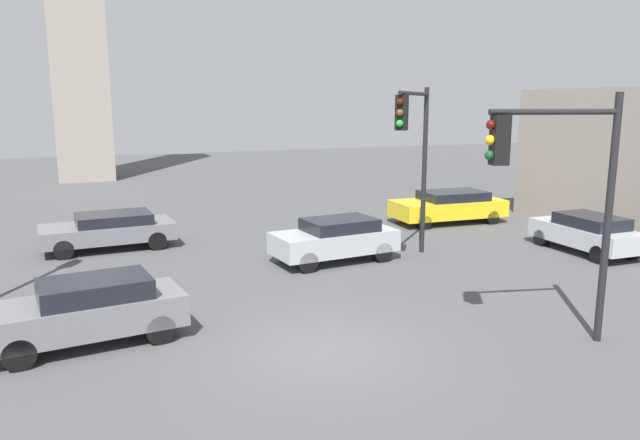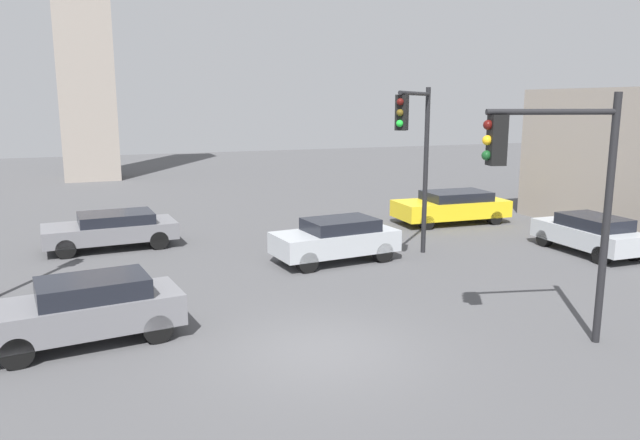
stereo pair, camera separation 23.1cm
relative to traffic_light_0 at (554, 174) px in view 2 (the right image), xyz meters
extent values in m
plane|color=#4C4C4F|center=(-4.51, 1.45, -3.68)|extent=(103.07, 103.07, 0.00)
cylinder|color=black|center=(1.21, -0.30, -1.02)|extent=(0.16, 0.16, 5.33)
cylinder|color=black|center=(-0.13, 0.03, 1.25)|extent=(2.71, 0.78, 0.12)
cube|color=black|center=(-1.23, 0.30, 0.70)|extent=(0.39, 0.39, 1.00)
sphere|color=#4C0F0C|center=(-1.42, 0.35, 1.00)|extent=(0.20, 0.20, 0.20)
sphere|color=yellow|center=(-1.42, 0.35, 0.70)|extent=(0.20, 0.20, 0.20)
sphere|color=#14471E|center=(-1.42, 0.35, 0.40)|extent=(0.20, 0.20, 0.20)
cylinder|color=black|center=(1.89, 7.98, -0.88)|extent=(0.16, 0.16, 5.61)
cylinder|color=black|center=(0.68, 6.75, 1.70)|extent=(2.51, 2.54, 0.12)
cube|color=black|center=(-0.36, 5.70, 1.15)|extent=(0.45, 0.45, 1.00)
sphere|color=#4C0F0C|center=(-0.50, 5.56, 1.45)|extent=(0.20, 0.20, 0.20)
sphere|color=#594714|center=(-0.50, 5.56, 1.15)|extent=(0.20, 0.20, 0.20)
sphere|color=green|center=(-0.50, 5.56, 0.85)|extent=(0.20, 0.20, 0.20)
cube|color=slate|center=(-8.15, 12.62, -3.07)|extent=(4.59, 2.28, 0.58)
cube|color=black|center=(-7.93, 12.63, -2.62)|extent=(2.61, 1.93, 0.40)
cylinder|color=black|center=(-9.62, 11.70, -3.35)|extent=(0.67, 0.40, 0.65)
cylinder|color=black|center=(-9.72, 13.36, -3.35)|extent=(0.67, 0.40, 0.65)
cylinder|color=black|center=(-6.58, 11.87, -3.35)|extent=(0.67, 0.40, 0.65)
cylinder|color=black|center=(-6.68, 13.54, -3.35)|extent=(0.67, 0.40, 0.65)
cube|color=yellow|center=(5.69, 12.02, -3.04)|extent=(4.89, 2.29, 0.70)
cube|color=black|center=(5.93, 12.01, -2.52)|extent=(2.77, 1.93, 0.42)
cylinder|color=black|center=(4.02, 11.27, -3.39)|extent=(0.60, 0.40, 0.58)
cylinder|color=black|center=(4.10, 12.94, -3.39)|extent=(0.60, 0.40, 0.58)
cylinder|color=black|center=(7.27, 11.10, -3.39)|extent=(0.60, 0.40, 0.58)
cylinder|color=black|center=(7.36, 12.77, -3.39)|extent=(0.60, 0.40, 0.58)
cube|color=#ADB2B7|center=(-1.44, 7.98, -3.01)|extent=(4.16, 2.14, 0.69)
cube|color=black|center=(-1.24, 7.99, -2.49)|extent=(2.38, 1.77, 0.43)
cylinder|color=black|center=(-2.73, 7.12, -3.35)|extent=(0.68, 0.38, 0.65)
cylinder|color=black|center=(-2.87, 8.58, -3.35)|extent=(0.68, 0.38, 0.65)
cylinder|color=black|center=(-0.01, 7.37, -3.35)|extent=(0.68, 0.38, 0.65)
cylinder|color=black|center=(-0.15, 8.83, -3.35)|extent=(0.68, 0.38, 0.65)
cube|color=slate|center=(-9.09, 3.72, -3.01)|extent=(4.18, 2.09, 0.68)
cube|color=black|center=(-8.89, 3.74, -2.48)|extent=(2.40, 1.69, 0.46)
cylinder|color=black|center=(-10.37, 2.90, -3.36)|extent=(0.68, 0.37, 0.65)
cylinder|color=black|center=(-10.52, 4.24, -3.36)|extent=(0.68, 0.37, 0.65)
cylinder|color=black|center=(-7.65, 3.21, -3.36)|extent=(0.68, 0.37, 0.65)
cylinder|color=black|center=(-7.80, 4.55, -3.36)|extent=(0.68, 0.37, 0.65)
cube|color=#ADB2B7|center=(7.11, 5.81, -3.06)|extent=(1.76, 3.95, 0.64)
cube|color=black|center=(7.11, 5.61, -2.56)|extent=(1.52, 2.22, 0.44)
cylinder|color=black|center=(6.46, 7.15, -3.38)|extent=(0.31, 0.60, 0.59)
cylinder|color=black|center=(7.83, 7.12, -3.38)|extent=(0.31, 0.60, 0.59)
cylinder|color=black|center=(6.40, 4.50, -3.38)|extent=(0.31, 0.60, 0.59)
cylinder|color=black|center=(7.77, 4.46, -3.38)|extent=(0.31, 0.60, 0.59)
camera|label=1|loc=(-9.13, -9.47, 1.44)|focal=33.77mm
camera|label=2|loc=(-8.91, -9.55, 1.44)|focal=33.77mm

